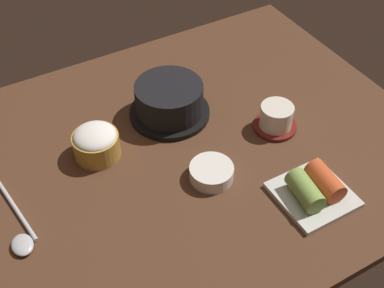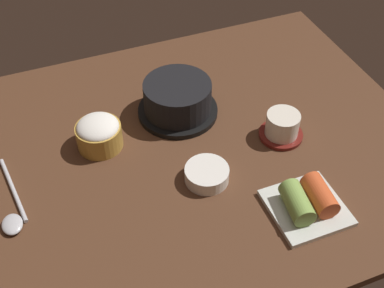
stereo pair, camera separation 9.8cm
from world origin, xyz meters
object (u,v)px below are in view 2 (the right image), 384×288
object	(u,v)px
stone_pot	(178,99)
rice_bowl	(99,133)
spoon	(13,212)
tea_cup_with_saucer	(282,126)
kimchi_plate	(307,202)
banchan_cup_center	(207,174)

from	to	relation	value
stone_pot	rice_bowl	size ratio (longest dim) A/B	1.88
spoon	rice_bowl	bearing A→B (deg)	30.95
stone_pot	tea_cup_with_saucer	world-z (taller)	stone_pot
tea_cup_with_saucer	kimchi_plate	xyz separation A→B (cm)	(-4.99, -18.47, -0.69)
stone_pot	spoon	xyz separation A→B (cm)	(-36.71, -14.81, -3.25)
rice_bowl	banchan_cup_center	world-z (taller)	rice_bowl
stone_pot	kimchi_plate	world-z (taller)	stone_pot
rice_bowl	banchan_cup_center	xyz separation A→B (cm)	(16.33, -16.31, -1.83)
tea_cup_with_saucer	banchan_cup_center	distance (cm)	19.50
stone_pot	kimchi_plate	size ratio (longest dim) A/B	1.32
rice_bowl	kimchi_plate	bearing A→B (deg)	-44.40
rice_bowl	kimchi_plate	size ratio (longest dim) A/B	0.70
stone_pot	rice_bowl	xyz separation A→B (cm)	(-17.92, -3.54, -0.50)
banchan_cup_center	kimchi_plate	xyz separation A→B (cm)	(13.73, -13.13, 0.49)
tea_cup_with_saucer	banchan_cup_center	xyz separation A→B (cm)	(-18.72, -5.34, -1.19)
spoon	banchan_cup_center	bearing A→B (deg)	-8.18
stone_pot	banchan_cup_center	distance (cm)	20.05
stone_pot	banchan_cup_center	bearing A→B (deg)	-94.58
stone_pot	kimchi_plate	xyz separation A→B (cm)	(12.14, -32.98, -1.84)
kimchi_plate	stone_pot	bearing A→B (deg)	110.21
stone_pot	tea_cup_with_saucer	bearing A→B (deg)	-40.28
banchan_cup_center	rice_bowl	bearing A→B (deg)	135.04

